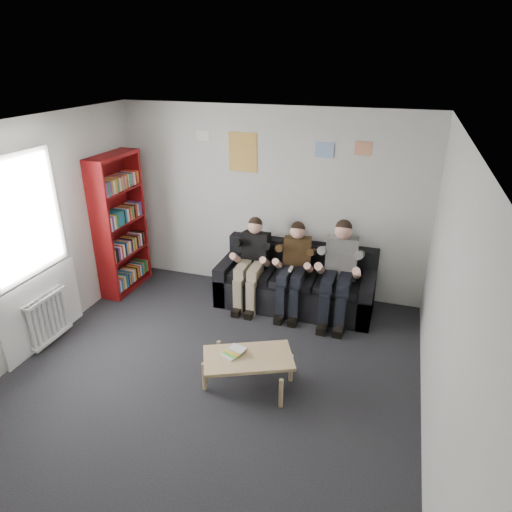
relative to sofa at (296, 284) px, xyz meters
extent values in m
plane|color=black|center=(-0.52, -2.09, -0.30)|extent=(5.00, 5.00, 0.00)
plane|color=white|center=(-0.52, -2.09, 2.40)|extent=(5.00, 5.00, 0.00)
plane|color=beige|center=(-0.52, 0.41, 1.05)|extent=(4.50, 0.00, 4.50)
plane|color=beige|center=(-2.77, -2.09, 1.05)|extent=(0.00, 5.00, 5.00)
plane|color=beige|center=(1.73, -2.09, 1.05)|extent=(0.00, 5.00, 5.00)
cube|color=black|center=(0.00, -0.04, -0.09)|extent=(2.17, 0.89, 0.41)
cube|color=black|center=(0.00, 0.30, 0.33)|extent=(2.17, 0.20, 0.42)
cube|color=black|center=(-1.00, -0.04, -0.01)|extent=(0.18, 0.89, 0.59)
cube|color=black|center=(1.00, -0.04, -0.01)|extent=(0.18, 0.89, 0.59)
cube|color=black|center=(0.00, -0.12, 0.16)|extent=(1.82, 0.61, 0.10)
cube|color=maroon|center=(-2.60, -0.30, 0.73)|extent=(0.31, 0.93, 2.06)
cube|color=tan|center=(-0.08, -1.91, 0.06)|extent=(0.94, 0.52, 0.04)
cylinder|color=tan|center=(-0.50, -2.12, -0.13)|extent=(0.05, 0.05, 0.34)
cylinder|color=tan|center=(0.35, -2.12, -0.13)|extent=(0.05, 0.05, 0.34)
cylinder|color=tan|center=(-0.50, -1.69, -0.13)|extent=(0.05, 0.05, 0.34)
cylinder|color=tan|center=(0.35, -1.69, -0.13)|extent=(0.05, 0.05, 0.34)
cube|color=silver|center=(-0.26, -1.95, 0.08)|extent=(0.17, 0.13, 0.01)
cube|color=#5AB841|center=(-0.25, -1.93, 0.09)|extent=(0.17, 0.13, 0.01)
cube|color=gold|center=(-0.23, -1.90, 0.11)|extent=(0.17, 0.13, 0.01)
cube|color=silver|center=(-0.21, -1.87, 0.12)|extent=(0.17, 0.13, 0.01)
cube|color=black|center=(-0.61, 0.00, 0.46)|extent=(0.37, 0.27, 0.53)
sphere|color=#E8A58D|center=(-0.61, -0.04, 0.83)|extent=(0.21, 0.21, 0.21)
sphere|color=black|center=(-0.61, -0.02, 0.86)|extent=(0.20, 0.20, 0.20)
cube|color=gray|center=(-0.61, -0.28, 0.28)|extent=(0.34, 0.43, 0.14)
cube|color=gray|center=(-0.61, -0.48, -0.05)|extent=(0.32, 0.13, 0.51)
cube|color=black|center=(-0.61, -0.54, -0.26)|extent=(0.32, 0.24, 0.09)
cube|color=#493118|center=(0.00, 0.00, 0.46)|extent=(0.37, 0.27, 0.53)
sphere|color=#E8A58D|center=(0.00, -0.04, 0.83)|extent=(0.21, 0.21, 0.21)
sphere|color=black|center=(0.00, -0.02, 0.86)|extent=(0.20, 0.20, 0.20)
cube|color=black|center=(0.00, -0.28, 0.28)|extent=(0.34, 0.43, 0.14)
cube|color=black|center=(0.00, -0.48, -0.05)|extent=(0.32, 0.13, 0.51)
cube|color=black|center=(0.00, -0.54, -0.26)|extent=(0.32, 0.24, 0.09)
cube|color=silver|center=(0.00, -0.37, 0.42)|extent=(0.04, 0.13, 0.04)
cube|color=silver|center=(0.61, 0.01, 0.49)|extent=(0.42, 0.31, 0.59)
sphere|color=#E8A58D|center=(0.61, -0.03, 0.90)|extent=(0.23, 0.23, 0.23)
sphere|color=black|center=(0.61, -0.01, 0.94)|extent=(0.22, 0.22, 0.22)
cube|color=black|center=(0.61, -0.30, 0.28)|extent=(0.38, 0.48, 0.16)
cube|color=black|center=(0.61, -0.53, -0.05)|extent=(0.36, 0.15, 0.51)
cube|color=black|center=(0.61, -0.59, -0.25)|extent=(0.36, 0.27, 0.10)
cylinder|color=white|center=(-2.67, -2.17, 0.05)|extent=(0.06, 0.06, 0.60)
cylinder|color=white|center=(-2.67, -2.09, 0.05)|extent=(0.06, 0.06, 0.60)
cylinder|color=white|center=(-2.67, -2.01, 0.05)|extent=(0.06, 0.06, 0.60)
cylinder|color=white|center=(-2.67, -1.93, 0.05)|extent=(0.06, 0.06, 0.60)
cylinder|color=white|center=(-2.67, -1.85, 0.05)|extent=(0.06, 0.06, 0.60)
cylinder|color=white|center=(-2.67, -1.77, 0.05)|extent=(0.06, 0.06, 0.60)
cylinder|color=white|center=(-2.67, -1.69, 0.05)|extent=(0.06, 0.06, 0.60)
cylinder|color=white|center=(-2.67, -1.61, 0.05)|extent=(0.06, 0.06, 0.60)
cube|color=white|center=(-2.67, -1.89, -0.23)|extent=(0.10, 0.64, 0.04)
cube|color=white|center=(-2.67, -1.89, 0.33)|extent=(0.10, 0.64, 0.04)
cube|color=white|center=(-2.75, -1.89, 1.35)|extent=(0.02, 1.00, 1.30)
cube|color=white|center=(-2.74, -1.89, 2.03)|extent=(0.05, 1.12, 0.06)
cube|color=white|center=(-2.74, -1.89, 0.67)|extent=(0.05, 1.12, 0.06)
cube|color=white|center=(-2.74, -1.89, 0.15)|extent=(0.03, 1.30, 0.90)
cube|color=#DCD34D|center=(-0.92, 0.40, 1.75)|extent=(0.42, 0.01, 0.55)
cube|color=#3F7BD9|center=(0.23, 0.40, 1.85)|extent=(0.25, 0.01, 0.20)
cube|color=#C63E79|center=(0.73, 0.40, 1.90)|extent=(0.22, 0.01, 0.18)
cube|color=white|center=(-1.52, 0.40, 1.95)|extent=(0.20, 0.01, 0.14)
camera|label=1|loc=(1.23, -5.67, 3.03)|focal=32.00mm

